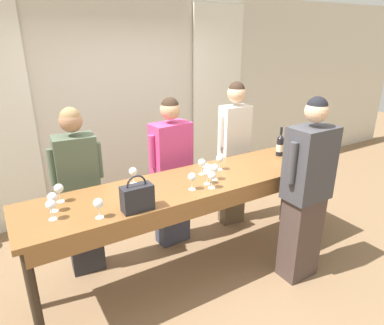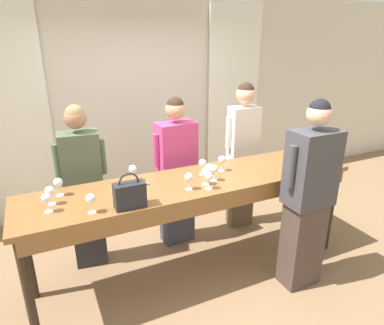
# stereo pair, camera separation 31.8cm
# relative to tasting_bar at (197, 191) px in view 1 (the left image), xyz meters

# --- Properties ---
(ground_plane) EXTENTS (18.00, 18.00, 0.00)m
(ground_plane) POSITION_rel_tasting_bar_xyz_m (0.00, 0.03, -0.91)
(ground_plane) COLOR #846647
(wall_back) EXTENTS (12.00, 0.06, 2.80)m
(wall_back) POSITION_rel_tasting_bar_xyz_m (0.00, 1.92, 0.49)
(wall_back) COLOR beige
(wall_back) RESTS_ON ground_plane
(curtain_panel_right) EXTENTS (0.85, 0.03, 2.69)m
(curtain_panel_right) POSITION_rel_tasting_bar_xyz_m (1.52, 1.85, 0.44)
(curtain_panel_right) COLOR white
(curtain_panel_right) RESTS_ON ground_plane
(tasting_bar) EXTENTS (3.16, 0.71, 1.01)m
(tasting_bar) POSITION_rel_tasting_bar_xyz_m (0.00, 0.00, 0.00)
(tasting_bar) COLOR brown
(tasting_bar) RESTS_ON ground_plane
(wine_bottle) EXTENTS (0.08, 0.08, 0.32)m
(wine_bottle) POSITION_rel_tasting_bar_xyz_m (1.16, 0.13, 0.22)
(wine_bottle) COLOR black
(wine_bottle) RESTS_ON tasting_bar
(handbag) EXTENTS (0.24, 0.12, 0.29)m
(handbag) POSITION_rel_tasting_bar_xyz_m (-0.69, -0.23, 0.21)
(handbag) COLOR #232328
(handbag) RESTS_ON tasting_bar
(wine_glass_front_left) EXTENTS (0.07, 0.07, 0.16)m
(wine_glass_front_left) POSITION_rel_tasting_bar_xyz_m (-0.98, -0.20, 0.22)
(wine_glass_front_left) COLOR white
(wine_glass_front_left) RESTS_ON tasting_bar
(wine_glass_front_mid) EXTENTS (0.07, 0.07, 0.16)m
(wine_glass_front_mid) POSITION_rel_tasting_bar_xyz_m (0.33, 0.12, 0.22)
(wine_glass_front_mid) COLOR white
(wine_glass_front_mid) RESTS_ON tasting_bar
(wine_glass_front_right) EXTENTS (0.07, 0.07, 0.16)m
(wine_glass_front_right) POSITION_rel_tasting_bar_xyz_m (1.36, 0.18, 0.22)
(wine_glass_front_right) COLOR white
(wine_glass_front_right) RESTS_ON tasting_bar
(wine_glass_center_left) EXTENTS (0.07, 0.07, 0.16)m
(wine_glass_center_left) POSITION_rel_tasting_bar_xyz_m (-1.28, -0.05, 0.22)
(wine_glass_center_left) COLOR white
(wine_glass_center_left) RESTS_ON tasting_bar
(wine_glass_center_mid) EXTENTS (0.07, 0.07, 0.16)m
(wine_glass_center_mid) POSITION_rel_tasting_bar_xyz_m (-0.14, -0.14, 0.22)
(wine_glass_center_mid) COLOR white
(wine_glass_center_mid) RESTS_ON tasting_bar
(wine_glass_center_right) EXTENTS (0.07, 0.07, 0.16)m
(wine_glass_center_right) POSITION_rel_tasting_bar_xyz_m (-1.17, 0.22, 0.22)
(wine_glass_center_right) COLOR white
(wine_glass_center_right) RESTS_ON tasting_bar
(wine_glass_back_left) EXTENTS (0.07, 0.07, 0.16)m
(wine_glass_back_left) POSITION_rel_tasting_bar_xyz_m (0.04, -0.11, 0.22)
(wine_glass_back_left) COLOR white
(wine_glass_back_left) RESTS_ON tasting_bar
(wine_glass_back_mid) EXTENTS (0.07, 0.07, 0.16)m
(wine_glass_back_mid) POSITION_rel_tasting_bar_xyz_m (-0.53, 0.25, 0.22)
(wine_glass_back_mid) COLOR white
(wine_glass_back_mid) RESTS_ON tasting_bar
(wine_glass_back_right) EXTENTS (0.07, 0.07, 0.16)m
(wine_glass_back_right) POSITION_rel_tasting_bar_xyz_m (0.02, -0.20, 0.22)
(wine_glass_back_right) COLOR white
(wine_glass_back_right) RESTS_ON tasting_bar
(wine_glass_near_host) EXTENTS (0.07, 0.07, 0.16)m
(wine_glass_near_host) POSITION_rel_tasting_bar_xyz_m (0.15, -0.06, 0.22)
(wine_glass_near_host) COLOR white
(wine_glass_near_host) RESTS_ON tasting_bar
(wine_glass_by_bottle) EXTENTS (0.07, 0.07, 0.16)m
(wine_glass_by_bottle) POSITION_rel_tasting_bar_xyz_m (-1.25, 0.08, 0.22)
(wine_glass_by_bottle) COLOR white
(wine_glass_by_bottle) RESTS_ON tasting_bar
(wine_glass_by_handbag) EXTENTS (0.07, 0.07, 0.16)m
(wine_glass_by_handbag) POSITION_rel_tasting_bar_xyz_m (0.12, 0.11, 0.22)
(wine_glass_by_handbag) COLOR white
(wine_glass_by_handbag) RESTS_ON tasting_bar
(napkin) EXTENTS (0.13, 0.13, 0.00)m
(napkin) POSITION_rel_tasting_bar_xyz_m (0.28, 0.27, 0.10)
(napkin) COLOR white
(napkin) RESTS_ON tasting_bar
(pen) EXTENTS (0.12, 0.02, 0.01)m
(pen) POSITION_rel_tasting_bar_xyz_m (-0.48, 0.10, 0.11)
(pen) COLOR #193399
(pen) RESTS_ON tasting_bar
(guest_olive_jacket) EXTENTS (0.49, 0.28, 1.69)m
(guest_olive_jacket) POSITION_rel_tasting_bar_xyz_m (-0.93, 0.63, -0.04)
(guest_olive_jacket) COLOR #28282D
(guest_olive_jacket) RESTS_ON ground_plane
(guest_pink_top) EXTENTS (0.53, 0.27, 1.68)m
(guest_pink_top) POSITION_rel_tasting_bar_xyz_m (0.06, 0.63, -0.04)
(guest_pink_top) COLOR #383D51
(guest_pink_top) RESTS_ON ground_plane
(guest_cream_sweater) EXTENTS (0.46, 0.24, 1.78)m
(guest_cream_sweater) POSITION_rel_tasting_bar_xyz_m (0.91, 0.63, 0.05)
(guest_cream_sweater) COLOR brown
(guest_cream_sweater) RESTS_ON ground_plane
(host_pouring) EXTENTS (0.53, 0.28, 1.80)m
(host_pouring) POSITION_rel_tasting_bar_xyz_m (0.84, -0.55, 0.00)
(host_pouring) COLOR #473833
(host_pouring) RESTS_ON ground_plane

